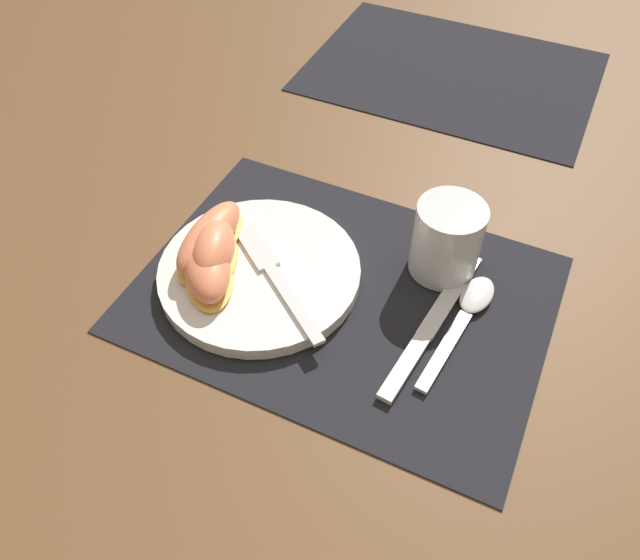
{
  "coord_description": "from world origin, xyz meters",
  "views": [
    {
      "loc": [
        0.17,
        -0.42,
        0.54
      ],
      "look_at": [
        -0.02,
        -0.01,
        0.02
      ],
      "focal_mm": 35.0,
      "sensor_mm": 36.0,
      "label": 1
    }
  ],
  "objects_px": {
    "juice_glass": "(446,243)",
    "citrus_wedge_0": "(210,239)",
    "plate": "(260,272)",
    "fork": "(273,272)",
    "citrus_wedge_1": "(214,253)",
    "citrus_wedge_2": "(207,268)",
    "spoon": "(469,309)",
    "knife": "(431,326)"
  },
  "relations": [
    {
      "from": "knife",
      "to": "fork",
      "type": "distance_m",
      "value": 0.18
    },
    {
      "from": "plate",
      "to": "spoon",
      "type": "bearing_deg",
      "value": 12.74
    },
    {
      "from": "juice_glass",
      "to": "knife",
      "type": "height_order",
      "value": "juice_glass"
    },
    {
      "from": "citrus_wedge_0",
      "to": "citrus_wedge_1",
      "type": "bearing_deg",
      "value": -47.12
    },
    {
      "from": "spoon",
      "to": "fork",
      "type": "bearing_deg",
      "value": -165.67
    },
    {
      "from": "spoon",
      "to": "citrus_wedge_2",
      "type": "xyz_separation_m",
      "value": [
        -0.27,
        -0.09,
        0.03
      ]
    },
    {
      "from": "juice_glass",
      "to": "citrus_wedge_1",
      "type": "bearing_deg",
      "value": -152.08
    },
    {
      "from": "juice_glass",
      "to": "citrus_wedge_0",
      "type": "bearing_deg",
      "value": -157.39
    },
    {
      "from": "knife",
      "to": "plate",
      "type": "bearing_deg",
      "value": -176.03
    },
    {
      "from": "plate",
      "to": "citrus_wedge_1",
      "type": "bearing_deg",
      "value": -158.45
    },
    {
      "from": "juice_glass",
      "to": "citrus_wedge_2",
      "type": "distance_m",
      "value": 0.27
    },
    {
      "from": "knife",
      "to": "citrus_wedge_0",
      "type": "height_order",
      "value": "citrus_wedge_0"
    },
    {
      "from": "juice_glass",
      "to": "citrus_wedge_0",
      "type": "xyz_separation_m",
      "value": [
        -0.25,
        -0.1,
        -0.01
      ]
    },
    {
      "from": "plate",
      "to": "fork",
      "type": "xyz_separation_m",
      "value": [
        0.02,
        -0.0,
        0.01
      ]
    },
    {
      "from": "citrus_wedge_0",
      "to": "citrus_wedge_2",
      "type": "bearing_deg",
      "value": -61.39
    },
    {
      "from": "spoon",
      "to": "citrus_wedge_0",
      "type": "height_order",
      "value": "citrus_wedge_0"
    },
    {
      "from": "citrus_wedge_0",
      "to": "spoon",
      "type": "bearing_deg",
      "value": 9.94
    },
    {
      "from": "juice_glass",
      "to": "citrus_wedge_2",
      "type": "height_order",
      "value": "juice_glass"
    },
    {
      "from": "plate",
      "to": "fork",
      "type": "height_order",
      "value": "fork"
    },
    {
      "from": "plate",
      "to": "citrus_wedge_0",
      "type": "height_order",
      "value": "citrus_wedge_0"
    },
    {
      "from": "juice_glass",
      "to": "knife",
      "type": "relative_size",
      "value": 0.4
    },
    {
      "from": "plate",
      "to": "citrus_wedge_2",
      "type": "xyz_separation_m",
      "value": [
        -0.04,
        -0.04,
        0.02
      ]
    },
    {
      "from": "fork",
      "to": "citrus_wedge_0",
      "type": "relative_size",
      "value": 1.31
    },
    {
      "from": "spoon",
      "to": "citrus_wedge_1",
      "type": "distance_m",
      "value": 0.29
    },
    {
      "from": "plate",
      "to": "citrus_wedge_0",
      "type": "relative_size",
      "value": 1.82
    },
    {
      "from": "spoon",
      "to": "citrus_wedge_2",
      "type": "height_order",
      "value": "citrus_wedge_2"
    },
    {
      "from": "plate",
      "to": "juice_glass",
      "type": "xyz_separation_m",
      "value": [
        0.18,
        0.1,
        0.03
      ]
    },
    {
      "from": "juice_glass",
      "to": "citrus_wedge_0",
      "type": "height_order",
      "value": "juice_glass"
    },
    {
      "from": "plate",
      "to": "citrus_wedge_1",
      "type": "relative_size",
      "value": 2.2
    },
    {
      "from": "knife",
      "to": "citrus_wedge_2",
      "type": "height_order",
      "value": "citrus_wedge_2"
    },
    {
      "from": "knife",
      "to": "citrus_wedge_1",
      "type": "relative_size",
      "value": 2.16
    },
    {
      "from": "citrus_wedge_0",
      "to": "citrus_wedge_1",
      "type": "height_order",
      "value": "citrus_wedge_1"
    },
    {
      "from": "juice_glass",
      "to": "citrus_wedge_2",
      "type": "xyz_separation_m",
      "value": [
        -0.23,
        -0.14,
        -0.01
      ]
    },
    {
      "from": "juice_glass",
      "to": "citrus_wedge_1",
      "type": "distance_m",
      "value": 0.26
    },
    {
      "from": "juice_glass",
      "to": "knife",
      "type": "xyz_separation_m",
      "value": [
        0.02,
        -0.09,
        -0.04
      ]
    },
    {
      "from": "juice_glass",
      "to": "spoon",
      "type": "distance_m",
      "value": 0.08
    },
    {
      "from": "juice_glass",
      "to": "spoon",
      "type": "relative_size",
      "value": 0.52
    },
    {
      "from": "plate",
      "to": "spoon",
      "type": "xyz_separation_m",
      "value": [
        0.23,
        0.05,
        -0.0
      ]
    },
    {
      "from": "knife",
      "to": "citrus_wedge_2",
      "type": "distance_m",
      "value": 0.25
    },
    {
      "from": "plate",
      "to": "juice_glass",
      "type": "distance_m",
      "value": 0.21
    },
    {
      "from": "juice_glass",
      "to": "citrus_wedge_2",
      "type": "relative_size",
      "value": 0.75
    },
    {
      "from": "juice_glass",
      "to": "citrus_wedge_0",
      "type": "distance_m",
      "value": 0.27
    }
  ]
}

